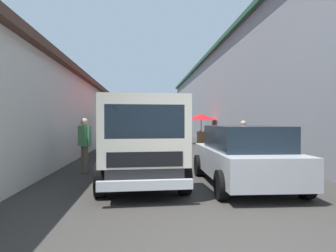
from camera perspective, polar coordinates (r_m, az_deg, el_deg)
The scene contains 13 objects.
ground at distance 17.12m, azimuth -1.04°, elevation -4.35°, with size 90.00×90.00×0.00m, color #33302D.
building_left_whitewash at distance 20.27m, azimuth -22.55°, elevation 1.64°, with size 49.80×7.50×3.69m.
building_right_concrete at distance 21.07m, azimuth 18.93°, elevation 5.69°, with size 49.80×7.50×6.68m.
fruit_stall_near_left at distance 11.53m, azimuth -6.67°, elevation 1.15°, with size 2.23×2.23×2.13m.
fruit_stall_near_right at distance 20.64m, azimuth 6.45°, elevation 1.04°, with size 2.28×2.28×2.17m.
fruit_stall_far_right at distance 21.59m, azimuth -7.67°, elevation 1.65°, with size 2.51×2.51×2.36m.
fruit_stall_far_left at distance 14.56m, azimuth -8.20°, elevation 1.86°, with size 2.48×2.48×2.37m.
hatchback_car at distance 7.46m, azimuth 14.27°, elevation -5.45°, with size 3.93×1.96×1.45m.
delivery_truck at distance 6.91m, azimuth -5.12°, elevation -3.41°, with size 5.01×2.19×2.08m.
vendor_by_crates at distance 12.25m, azimuth 14.26°, elevation -2.16°, with size 0.63×0.28×1.59m.
vendor_in_shade at distance 9.34m, azimuth -15.75°, elevation -2.81°, with size 0.54×0.45×1.66m.
parked_scooter at distance 15.11m, azimuth 11.26°, elevation -3.36°, with size 1.69×0.36×1.14m.
plastic_stool at distance 17.74m, azimuth 1.36°, elevation -3.11°, with size 0.30×0.30×0.43m.
Camera 1 is at (-3.52, 1.03, 1.55)m, focal length 31.76 mm.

